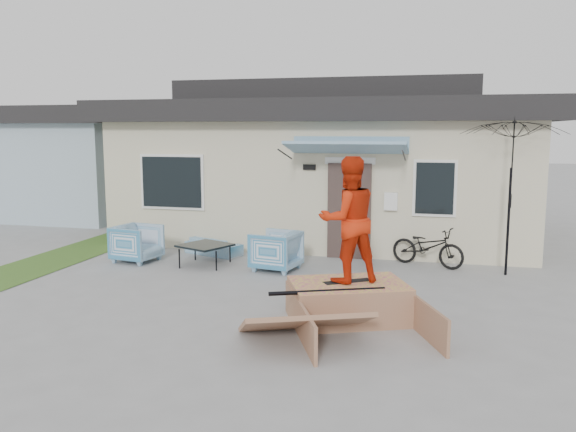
% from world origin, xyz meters
% --- Properties ---
extents(ground, '(90.00, 90.00, 0.00)m').
position_xyz_m(ground, '(0.00, 0.00, 0.00)').
color(ground, gray).
rests_on(ground, ground).
extents(grass_strip, '(1.40, 8.00, 0.01)m').
position_xyz_m(grass_strip, '(-5.20, 2.00, 0.00)').
color(grass_strip, '#375E21').
rests_on(grass_strip, ground).
extents(house, '(10.80, 8.49, 4.10)m').
position_xyz_m(house, '(0.00, 7.99, 1.94)').
color(house, beige).
rests_on(house, ground).
extents(neighbor_house, '(8.60, 7.60, 3.50)m').
position_xyz_m(neighbor_house, '(-10.50, 10.00, 1.78)').
color(neighbor_house, '#96ACBB').
rests_on(neighbor_house, ground).
extents(loveseat, '(1.39, 0.82, 0.52)m').
position_xyz_m(loveseat, '(-2.04, 4.09, 0.26)').
color(loveseat, teal).
rests_on(loveseat, ground).
extents(armchair_left, '(0.93, 0.97, 0.88)m').
position_xyz_m(armchair_left, '(-3.36, 3.00, 0.44)').
color(armchair_left, teal).
rests_on(armchair_left, ground).
extents(armchair_right, '(0.95, 0.99, 0.88)m').
position_xyz_m(armchair_right, '(-0.26, 3.00, 0.44)').
color(armchair_right, teal).
rests_on(armchair_right, ground).
extents(coffee_table, '(1.19, 1.19, 0.44)m').
position_xyz_m(coffee_table, '(-1.81, 3.04, 0.22)').
color(coffee_table, black).
rests_on(coffee_table, ground).
extents(bicycle, '(1.66, 1.10, 1.00)m').
position_xyz_m(bicycle, '(2.70, 4.12, 0.50)').
color(bicycle, black).
rests_on(bicycle, ground).
extents(patio_umbrella, '(2.45, 2.36, 2.20)m').
position_xyz_m(patio_umbrella, '(4.21, 3.73, 1.75)').
color(patio_umbrella, black).
rests_on(patio_umbrella, ground).
extents(skate_ramp, '(2.43, 2.72, 0.56)m').
position_xyz_m(skate_ramp, '(1.63, 0.25, 0.28)').
color(skate_ramp, '#8E6045').
rests_on(skate_ramp, ground).
extents(skateboard, '(0.72, 0.56, 0.05)m').
position_xyz_m(skateboard, '(1.60, 0.31, 0.58)').
color(skateboard, black).
rests_on(skateboard, skate_ramp).
extents(skater, '(1.14, 1.07, 1.86)m').
position_xyz_m(skater, '(1.60, 0.31, 1.54)').
color(skater, red).
rests_on(skater, skateboard).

